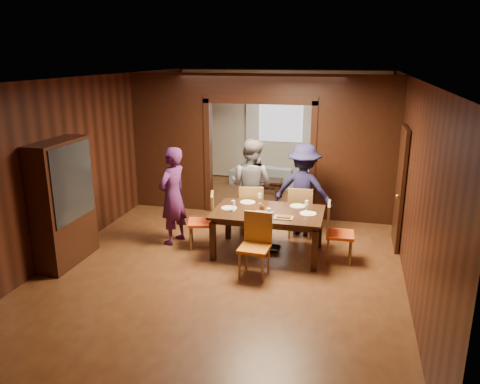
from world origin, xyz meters
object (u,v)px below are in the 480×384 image
(coffee_table, at_px, (265,188))
(hutch, at_px, (63,203))
(sofa, at_px, (268,175))
(chair_far_r, at_px, (301,211))
(dining_table, at_px, (268,232))
(person_purple, at_px, (173,196))
(person_grey, at_px, (251,186))
(chair_left, at_px, (201,221))
(chair_far_l, at_px, (252,209))
(chair_near, at_px, (254,246))
(person_navy, at_px, (303,190))
(chair_right, at_px, (340,233))

(coffee_table, height_order, hutch, hutch)
(sofa, height_order, chair_far_r, chair_far_r)
(dining_table, distance_m, chair_far_r, 1.03)
(person_purple, bearing_deg, sofa, -175.48)
(coffee_table, xyz_separation_m, chair_far_r, (1.12, -2.39, 0.28))
(chair_far_r, bearing_deg, person_purple, 19.75)
(person_grey, height_order, sofa, person_grey)
(chair_left, bearing_deg, chair_far_r, 103.63)
(dining_table, distance_m, hutch, 3.34)
(person_purple, relative_size, chair_far_l, 1.79)
(person_purple, xyz_separation_m, person_grey, (1.22, 0.85, 0.02))
(sofa, relative_size, dining_table, 1.04)
(chair_left, xyz_separation_m, hutch, (-1.91, -1.09, 0.52))
(dining_table, xyz_separation_m, chair_far_r, (0.44, 0.93, 0.10))
(dining_table, relative_size, chair_far_r, 1.86)
(chair_far_l, xyz_separation_m, chair_far_r, (0.90, 0.10, 0.00))
(person_grey, bearing_deg, chair_far_r, -163.32)
(chair_left, bearing_deg, sofa, 158.94)
(sofa, xyz_separation_m, chair_far_l, (0.33, -3.44, 0.21))
(chair_far_l, height_order, chair_near, same)
(person_navy, distance_m, hutch, 4.16)
(dining_table, bearing_deg, chair_right, 0.33)
(person_purple, bearing_deg, chair_far_l, 137.32)
(chair_far_l, relative_size, chair_near, 1.00)
(coffee_table, bearing_deg, chair_right, -60.65)
(person_navy, relative_size, chair_right, 1.76)
(dining_table, relative_size, chair_left, 1.86)
(person_navy, height_order, hutch, hutch)
(person_grey, height_order, chair_near, person_grey)
(sofa, bearing_deg, coffee_table, 105.35)
(dining_table, xyz_separation_m, coffee_table, (-0.68, 3.32, -0.18))
(chair_far_r, height_order, chair_near, same)
(chair_far_l, distance_m, chair_far_r, 0.91)
(person_navy, bearing_deg, chair_far_r, 91.43)
(chair_left, distance_m, chair_near, 1.44)
(person_purple, height_order, dining_table, person_purple)
(coffee_table, bearing_deg, chair_far_l, -85.09)
(person_grey, bearing_deg, chair_right, 168.70)
(person_navy, bearing_deg, sofa, -59.20)
(chair_left, xyz_separation_m, chair_far_r, (1.62, 0.91, 0.00))
(person_navy, height_order, chair_right, person_navy)
(chair_left, height_order, chair_right, same)
(coffee_table, xyz_separation_m, chair_near, (0.63, -4.20, 0.28))
(chair_far_r, bearing_deg, chair_far_l, 5.05)
(chair_far_l, bearing_deg, chair_far_r, 176.57)
(person_purple, distance_m, person_navy, 2.40)
(person_purple, bearing_deg, chair_left, 98.73)
(person_grey, height_order, chair_left, person_grey)
(chair_left, xyz_separation_m, chair_right, (2.37, -0.01, 0.00))
(hutch, bearing_deg, person_navy, 31.26)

